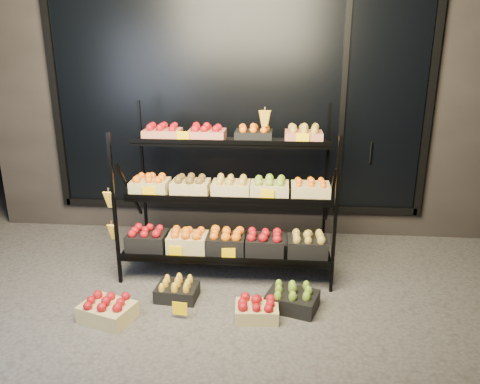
# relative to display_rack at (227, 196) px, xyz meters

# --- Properties ---
(ground) EXTENTS (24.00, 24.00, 0.00)m
(ground) POSITION_rel_display_rack_xyz_m (0.01, -0.60, -0.79)
(ground) COLOR #514F4C
(ground) RESTS_ON ground
(building) EXTENTS (6.00, 2.08, 3.50)m
(building) POSITION_rel_display_rack_xyz_m (0.01, 1.99, 0.96)
(building) COLOR #2D2826
(building) RESTS_ON ground
(display_rack) EXTENTS (2.18, 1.02, 1.73)m
(display_rack) POSITION_rel_display_rack_xyz_m (0.00, 0.00, 0.00)
(display_rack) COLOR black
(display_rack) RESTS_ON ground
(tag_floor_a) EXTENTS (0.13, 0.01, 0.12)m
(tag_floor_a) POSITION_rel_display_rack_xyz_m (-0.30, -1.00, -0.73)
(tag_floor_a) COLOR #FFCA00
(tag_floor_a) RESTS_ON ground
(floor_crate_left) EXTENTS (0.51, 0.44, 0.21)m
(floor_crate_left) POSITION_rel_display_rack_xyz_m (-0.92, -1.06, -0.69)
(floor_crate_left) COLOR #CFBA77
(floor_crate_left) RESTS_ON ground
(floor_crate_midleft) EXTENTS (0.39, 0.30, 0.19)m
(floor_crate_midleft) POSITION_rel_display_rack_xyz_m (-0.40, -0.67, -0.70)
(floor_crate_midleft) COLOR black
(floor_crate_midleft) RESTS_ON ground
(floor_crate_midright) EXTENTS (0.38, 0.29, 0.19)m
(floor_crate_midright) POSITION_rel_display_rack_xyz_m (0.35, -0.93, -0.70)
(floor_crate_midright) COLOR #CFBA77
(floor_crate_midright) RESTS_ON ground
(floor_crate_right) EXTENTS (0.51, 0.43, 0.21)m
(floor_crate_right) POSITION_rel_display_rack_xyz_m (0.66, -0.74, -0.69)
(floor_crate_right) COLOR black
(floor_crate_right) RESTS_ON ground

